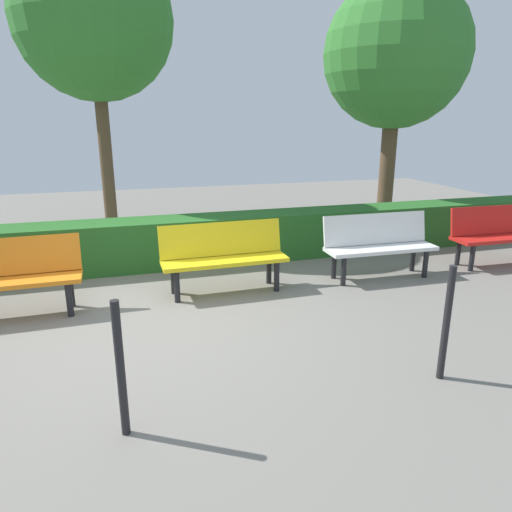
# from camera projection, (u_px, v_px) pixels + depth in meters

# --- Properties ---
(ground_plane) EXTENTS (19.90, 19.90, 0.00)m
(ground_plane) POSITION_uv_depth(u_px,v_px,m) (140.00, 323.00, 5.05)
(ground_plane) COLOR gray
(bench_red) EXTENTS (1.46, 0.50, 0.86)m
(bench_red) POSITION_uv_depth(u_px,v_px,m) (497.00, 233.00, 6.95)
(bench_red) COLOR red
(bench_red) RESTS_ON ground_plane
(bench_white) EXTENTS (1.53, 0.49, 0.86)m
(bench_white) POSITION_uv_depth(u_px,v_px,m) (379.00, 243.00, 6.39)
(bench_white) COLOR white
(bench_white) RESTS_ON ground_plane
(bench_yellow) EXTENTS (1.57, 0.49, 0.86)m
(bench_yellow) POSITION_uv_depth(u_px,v_px,m) (224.00, 254.00, 5.86)
(bench_yellow) COLOR yellow
(bench_yellow) RESTS_ON ground_plane
(bench_orange) EXTENTS (1.39, 0.50, 0.86)m
(bench_orange) POSITION_uv_depth(u_px,v_px,m) (15.00, 274.00, 5.13)
(bench_orange) COLOR orange
(bench_orange) RESTS_ON ground_plane
(hedge_row) EXTENTS (15.90, 0.63, 0.71)m
(hedge_row) POSITION_uv_depth(u_px,v_px,m) (197.00, 240.00, 7.01)
(hedge_row) COLOR #266023
(hedge_row) RESTS_ON ground_plane
(tree_near) EXTENTS (2.65, 2.65, 4.54)m
(tree_near) POSITION_uv_depth(u_px,v_px,m) (396.00, 55.00, 8.52)
(tree_near) COLOR brown
(tree_near) RESTS_ON ground_plane
(tree_mid) EXTENTS (2.60, 2.60, 4.96)m
(tree_mid) POSITION_uv_depth(u_px,v_px,m) (94.00, 20.00, 7.65)
(tree_mid) COLOR brown
(tree_mid) RESTS_ON ground_plane
(railing_post_mid) EXTENTS (0.06, 0.06, 1.00)m
(railing_post_mid) POSITION_uv_depth(u_px,v_px,m) (446.00, 324.00, 3.85)
(railing_post_mid) COLOR black
(railing_post_mid) RESTS_ON ground_plane
(railing_post_far) EXTENTS (0.06, 0.06, 1.00)m
(railing_post_far) POSITION_uv_depth(u_px,v_px,m) (121.00, 370.00, 3.15)
(railing_post_far) COLOR black
(railing_post_far) RESTS_ON ground_plane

